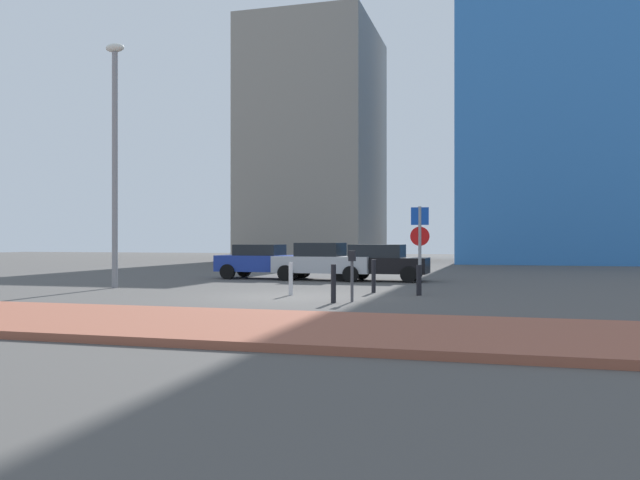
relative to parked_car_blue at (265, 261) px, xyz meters
name	(u,v)px	position (x,y,z in m)	size (l,w,h in m)	color
ground_plane	(287,297)	(3.78, -8.28, -0.77)	(120.00, 120.00, 0.00)	#4C4947
sidewalk_brick	(175,323)	(3.78, -15.00, -0.70)	(40.00, 4.31, 0.14)	#93513D
parked_car_blue	(265,261)	(0.00, 0.00, 0.00)	(4.13, 2.05, 1.47)	#1E389E
parked_car_silver	(323,261)	(2.74, -0.41, 0.02)	(4.15, 2.11, 1.55)	#B7BABF
parked_car_black	(378,262)	(5.03, -0.28, 0.01)	(4.02, 1.97, 1.48)	black
parking_sign_post	(420,239)	(7.38, -5.98, 0.93)	(0.60, 0.10, 2.71)	gray
parking_meter	(352,269)	(5.95, -9.24, 0.12)	(0.18, 0.14, 1.37)	#4C4C51
street_lamp	(115,147)	(-3.12, -6.50, 4.13)	(0.70, 0.36, 8.50)	gray
traffic_bollard_near	(419,280)	(7.45, -6.77, -0.31)	(0.16, 0.16, 0.92)	black
traffic_bollard_mid	(291,279)	(3.71, -7.70, -0.27)	(0.13, 0.13, 0.99)	#B7B7BC
traffic_bollard_far	(333,284)	(5.55, -9.68, -0.26)	(0.14, 0.14, 1.02)	black
traffic_bollard_edge	(374,276)	(5.95, -6.13, -0.24)	(0.13, 0.13, 1.05)	black
building_colorful_midrise	(575,49)	(15.28, 25.04, 15.16)	(16.84, 13.17, 31.85)	#3372BF
building_under_construction	(315,145)	(-6.02, 28.93, 9.44)	(10.69, 13.09, 20.41)	gray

